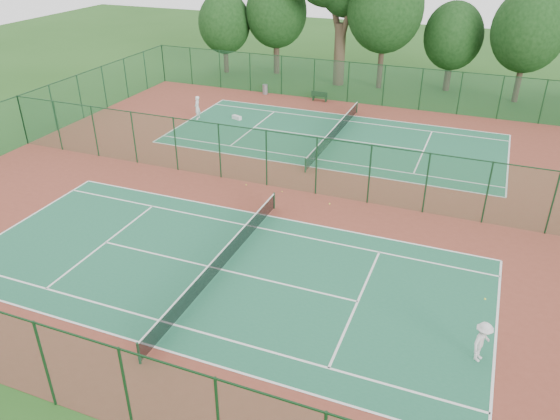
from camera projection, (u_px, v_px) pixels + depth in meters
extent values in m
plane|color=#224E18|center=(291.00, 189.00, 32.30)|extent=(120.00, 120.00, 0.00)
cube|color=brown|center=(291.00, 189.00, 32.29)|extent=(40.00, 36.00, 0.01)
cube|color=#1F6344|center=(221.00, 270.00, 24.92)|extent=(23.77, 10.97, 0.01)
cube|color=#1F6343|center=(334.00, 139.00, 39.65)|extent=(23.77, 10.97, 0.01)
cube|color=#17452D|center=(366.00, 84.00, 46.19)|extent=(40.00, 0.02, 3.50)
cube|color=#14381B|center=(367.00, 64.00, 45.38)|extent=(40.00, 0.05, 0.05)
cube|color=#17462D|center=(84.00, 378.00, 16.74)|extent=(40.00, 0.02, 3.50)
cube|color=#123318|center=(75.00, 335.00, 15.93)|extent=(40.00, 0.05, 0.05)
cube|color=#184A2C|center=(23.00, 120.00, 37.97)|extent=(0.02, 36.00, 3.50)
cube|color=#153B22|center=(17.00, 96.00, 37.16)|extent=(0.05, 36.00, 0.05)
cube|color=#1B512A|center=(291.00, 162.00, 31.47)|extent=(40.00, 0.02, 3.50)
cube|color=#14381E|center=(291.00, 134.00, 30.66)|extent=(40.00, 0.05, 0.05)
cylinder|color=#153B21|center=(139.00, 354.00, 19.46)|extent=(0.10, 0.10, 0.97)
cylinder|color=#153B21|center=(274.00, 201.00, 29.94)|extent=(0.10, 0.10, 0.97)
cube|color=black|center=(221.00, 261.00, 24.70)|extent=(0.02, 12.80, 0.85)
cube|color=silver|center=(220.00, 253.00, 24.49)|extent=(0.04, 12.80, 0.06)
cylinder|color=#163E22|center=(305.00, 165.00, 34.19)|extent=(0.10, 0.10, 0.97)
cylinder|color=#163E22|center=(357.00, 107.00, 44.67)|extent=(0.10, 0.10, 0.97)
cube|color=black|center=(335.00, 132.00, 39.43)|extent=(0.02, 12.80, 0.85)
cube|color=silver|center=(335.00, 127.00, 39.22)|extent=(0.04, 12.80, 0.06)
imported|color=silver|center=(482.00, 342.00, 19.48)|extent=(0.97, 1.22, 1.65)
imported|color=silver|center=(197.00, 108.00, 43.08)|extent=(0.56, 0.75, 1.84)
cylinder|color=gray|center=(265.00, 89.00, 49.46)|extent=(0.63, 0.63, 0.86)
cube|color=black|center=(313.00, 98.00, 47.84)|extent=(0.08, 0.39, 0.43)
cube|color=black|center=(326.00, 99.00, 47.47)|extent=(0.08, 0.39, 0.43)
cube|color=black|center=(320.00, 96.00, 47.54)|extent=(1.45, 0.41, 0.05)
cube|color=black|center=(319.00, 94.00, 47.28)|extent=(1.45, 0.05, 0.43)
cube|color=silver|center=(237.00, 118.00, 43.34)|extent=(0.87, 0.58, 0.31)
sphere|color=yellow|center=(282.00, 191.00, 31.96)|extent=(0.06, 0.06, 0.06)
sphere|color=#E4F338|center=(330.00, 204.00, 30.58)|extent=(0.07, 0.07, 0.07)
sphere|color=gold|center=(246.00, 185.00, 32.74)|extent=(0.07, 0.07, 0.07)
cylinder|color=#3E2F21|center=(339.00, 55.00, 51.21)|extent=(1.04, 1.04, 5.66)
cylinder|color=#3E2F21|center=(334.00, 6.00, 49.70)|extent=(1.92, 0.57, 5.63)
cylinder|color=#3E2F21|center=(351.00, 4.00, 48.63)|extent=(1.79, 0.53, 6.11)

